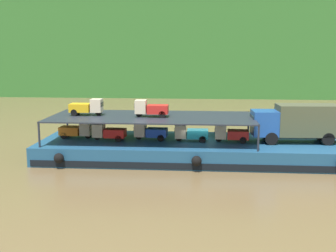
{
  "coord_description": "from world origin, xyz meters",
  "views": [
    {
      "loc": [
        0.31,
        -34.36,
        8.85
      ],
      "look_at": [
        -2.44,
        0.0,
        2.7
      ],
      "focal_mm": 45.11,
      "sensor_mm": 36.0,
      "label": 1
    }
  ],
  "objects_px": {
    "cargo_barge": "(197,149)",
    "mini_truck_upper_stern": "(87,107)",
    "mini_truck_lower_aft": "(109,132)",
    "mini_truck_lower_bow": "(231,134)",
    "mini_truck_upper_mid": "(151,108)",
    "mini_truck_lower_mid": "(150,132)",
    "mini_truck_lower_stern": "(77,130)",
    "mini_truck_lower_fore": "(191,133)",
    "covered_lorry": "(297,122)"
  },
  "relations": [
    {
      "from": "cargo_barge",
      "to": "mini_truck_upper_stern",
      "type": "distance_m",
      "value": 9.93
    },
    {
      "from": "cargo_barge",
      "to": "mini_truck_lower_aft",
      "type": "height_order",
      "value": "mini_truck_lower_aft"
    },
    {
      "from": "cargo_barge",
      "to": "mini_truck_lower_aft",
      "type": "xyz_separation_m",
      "value": [
        -7.38,
        -0.41,
        1.44
      ]
    },
    {
      "from": "mini_truck_lower_bow",
      "to": "mini_truck_upper_mid",
      "type": "relative_size",
      "value": 1.02
    },
    {
      "from": "mini_truck_lower_mid",
      "to": "mini_truck_upper_mid",
      "type": "bearing_deg",
      "value": -70.27
    },
    {
      "from": "mini_truck_lower_bow",
      "to": "mini_truck_lower_stern",
      "type": "bearing_deg",
      "value": 177.76
    },
    {
      "from": "mini_truck_lower_mid",
      "to": "mini_truck_lower_fore",
      "type": "xyz_separation_m",
      "value": [
        3.41,
        -0.32,
        0.0
      ]
    },
    {
      "from": "mini_truck_lower_aft",
      "to": "mini_truck_lower_mid",
      "type": "relative_size",
      "value": 1.0
    },
    {
      "from": "mini_truck_lower_aft",
      "to": "mini_truck_lower_fore",
      "type": "distance_m",
      "value": 6.85
    },
    {
      "from": "mini_truck_lower_aft",
      "to": "mini_truck_lower_fore",
      "type": "xyz_separation_m",
      "value": [
        6.84,
        0.17,
        0.0
      ]
    },
    {
      "from": "mini_truck_lower_stern",
      "to": "mini_truck_lower_aft",
      "type": "distance_m",
      "value": 2.98
    },
    {
      "from": "covered_lorry",
      "to": "mini_truck_lower_bow",
      "type": "distance_m",
      "value": 5.39
    },
    {
      "from": "mini_truck_lower_stern",
      "to": "mini_truck_lower_aft",
      "type": "xyz_separation_m",
      "value": [
        2.91,
        -0.67,
        0.0
      ]
    },
    {
      "from": "mini_truck_lower_fore",
      "to": "mini_truck_upper_stern",
      "type": "bearing_deg",
      "value": 177.04
    },
    {
      "from": "mini_truck_lower_stern",
      "to": "mini_truck_lower_mid",
      "type": "height_order",
      "value": "same"
    },
    {
      "from": "mini_truck_lower_aft",
      "to": "mini_truck_lower_fore",
      "type": "bearing_deg",
      "value": 1.39
    },
    {
      "from": "mini_truck_lower_aft",
      "to": "covered_lorry",
      "type": "bearing_deg",
      "value": 1.53
    },
    {
      "from": "cargo_barge",
      "to": "mini_truck_lower_aft",
      "type": "bearing_deg",
      "value": -176.85
    },
    {
      "from": "mini_truck_upper_stern",
      "to": "mini_truck_upper_mid",
      "type": "bearing_deg",
      "value": -4.63
    },
    {
      "from": "mini_truck_lower_fore",
      "to": "mini_truck_upper_mid",
      "type": "height_order",
      "value": "mini_truck_upper_mid"
    },
    {
      "from": "mini_truck_lower_aft",
      "to": "mini_truck_lower_mid",
      "type": "height_order",
      "value": "same"
    },
    {
      "from": "cargo_barge",
      "to": "mini_truck_lower_mid",
      "type": "xyz_separation_m",
      "value": [
        -3.94,
        0.08,
        1.44
      ]
    },
    {
      "from": "covered_lorry",
      "to": "mini_truck_upper_stern",
      "type": "height_order",
      "value": "mini_truck_upper_stern"
    },
    {
      "from": "mini_truck_lower_fore",
      "to": "mini_truck_upper_mid",
      "type": "bearing_deg",
      "value": 179.84
    },
    {
      "from": "cargo_barge",
      "to": "mini_truck_lower_bow",
      "type": "relative_size",
      "value": 9.33
    },
    {
      "from": "mini_truck_upper_stern",
      "to": "mini_truck_upper_mid",
      "type": "relative_size",
      "value": 1.0
    },
    {
      "from": "mini_truck_lower_stern",
      "to": "mini_truck_lower_bow",
      "type": "height_order",
      "value": "same"
    },
    {
      "from": "mini_truck_lower_aft",
      "to": "mini_truck_lower_fore",
      "type": "relative_size",
      "value": 1.01
    },
    {
      "from": "mini_truck_upper_mid",
      "to": "covered_lorry",
      "type": "bearing_deg",
      "value": 1.14
    },
    {
      "from": "mini_truck_upper_mid",
      "to": "mini_truck_lower_stern",
      "type": "bearing_deg",
      "value": 175.61
    },
    {
      "from": "mini_truck_lower_stern",
      "to": "mini_truck_lower_mid",
      "type": "distance_m",
      "value": 6.35
    },
    {
      "from": "mini_truck_lower_stern",
      "to": "mini_truck_upper_stern",
      "type": "relative_size",
      "value": 1.02
    },
    {
      "from": "mini_truck_lower_aft",
      "to": "mini_truck_upper_mid",
      "type": "height_order",
      "value": "mini_truck_upper_mid"
    },
    {
      "from": "covered_lorry",
      "to": "mini_truck_upper_mid",
      "type": "bearing_deg",
      "value": -178.86
    },
    {
      "from": "cargo_barge",
      "to": "mini_truck_lower_aft",
      "type": "distance_m",
      "value": 7.53
    },
    {
      "from": "mini_truck_lower_aft",
      "to": "mini_truck_upper_mid",
      "type": "bearing_deg",
      "value": 2.83
    },
    {
      "from": "cargo_barge",
      "to": "mini_truck_lower_bow",
      "type": "xyz_separation_m",
      "value": [
        2.75,
        -0.24,
        1.44
      ]
    },
    {
      "from": "mini_truck_lower_mid",
      "to": "mini_truck_lower_fore",
      "type": "bearing_deg",
      "value": -5.4
    },
    {
      "from": "mini_truck_lower_bow",
      "to": "cargo_barge",
      "type": "bearing_deg",
      "value": 174.9
    },
    {
      "from": "mini_truck_lower_bow",
      "to": "mini_truck_upper_stern",
      "type": "xyz_separation_m",
      "value": [
        -12.06,
        0.46,
        2.0
      ]
    },
    {
      "from": "covered_lorry",
      "to": "mini_truck_lower_fore",
      "type": "distance_m",
      "value": 8.63
    },
    {
      "from": "mini_truck_lower_bow",
      "to": "mini_truck_upper_mid",
      "type": "height_order",
      "value": "mini_truck_upper_mid"
    },
    {
      "from": "mini_truck_lower_fore",
      "to": "cargo_barge",
      "type": "bearing_deg",
      "value": 24.04
    },
    {
      "from": "mini_truck_lower_aft",
      "to": "mini_truck_upper_stern",
      "type": "distance_m",
      "value": 2.85
    },
    {
      "from": "mini_truck_lower_bow",
      "to": "mini_truck_upper_mid",
      "type": "bearing_deg",
      "value": 179.87
    },
    {
      "from": "mini_truck_lower_mid",
      "to": "mini_truck_lower_aft",
      "type": "bearing_deg",
      "value": -171.91
    },
    {
      "from": "cargo_barge",
      "to": "covered_lorry",
      "type": "bearing_deg",
      "value": 0.04
    },
    {
      "from": "cargo_barge",
      "to": "covered_lorry",
      "type": "relative_size",
      "value": 3.28
    },
    {
      "from": "covered_lorry",
      "to": "mini_truck_lower_aft",
      "type": "xyz_separation_m",
      "value": [
        -15.41,
        -0.41,
        -1.0
      ]
    },
    {
      "from": "mini_truck_lower_stern",
      "to": "mini_truck_lower_mid",
      "type": "bearing_deg",
      "value": -1.65
    }
  ]
}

